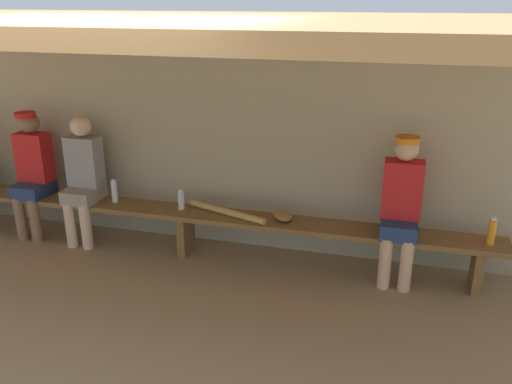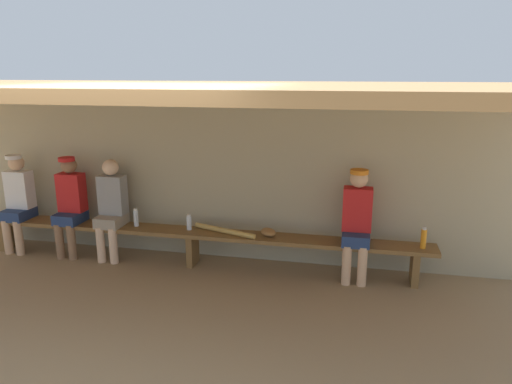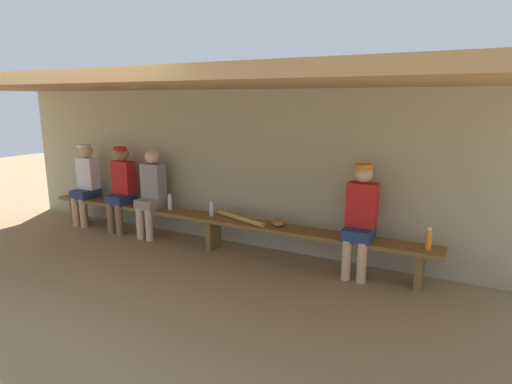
% 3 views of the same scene
% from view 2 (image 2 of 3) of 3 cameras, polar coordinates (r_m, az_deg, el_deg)
% --- Properties ---
extents(ground_plane, '(24.00, 24.00, 0.00)m').
position_cam_2_polar(ground_plane, '(5.01, -13.75, -15.27)').
color(ground_plane, '#937754').
extents(back_wall, '(8.00, 0.20, 2.20)m').
position_cam_2_polar(back_wall, '(6.36, -6.57, 2.10)').
color(back_wall, tan).
rests_on(back_wall, ground).
extents(dugout_roof, '(8.00, 2.80, 0.12)m').
position_cam_2_polar(dugout_roof, '(5.01, -11.79, 11.98)').
color(dugout_roof, '#9E7547').
rests_on(dugout_roof, back_wall).
extents(bench, '(6.00, 0.36, 0.46)m').
position_cam_2_polar(bench, '(6.15, -7.72, -5.29)').
color(bench, brown).
rests_on(bench, ground).
extents(player_rightmost, '(0.34, 0.42, 1.34)m').
position_cam_2_polar(player_rightmost, '(7.28, -26.80, -0.68)').
color(player_rightmost, navy).
rests_on(player_rightmost, ground).
extents(player_in_blue, '(0.34, 0.42, 1.34)m').
position_cam_2_polar(player_in_blue, '(5.70, 12.06, -3.28)').
color(player_in_blue, navy).
rests_on(player_in_blue, ground).
extents(player_middle, '(0.34, 0.42, 1.34)m').
position_cam_2_polar(player_middle, '(6.81, -21.53, -1.08)').
color(player_middle, navy).
rests_on(player_middle, ground).
extents(player_in_red, '(0.34, 0.42, 1.34)m').
position_cam_2_polar(player_in_red, '(6.50, -17.07, -1.56)').
color(player_in_red, gray).
rests_on(player_in_red, ground).
extents(water_bottle_orange, '(0.07, 0.07, 0.21)m').
position_cam_2_polar(water_bottle_orange, '(6.14, -8.08, -3.66)').
color(water_bottle_orange, silver).
rests_on(water_bottle_orange, bench).
extents(water_bottle_clear, '(0.07, 0.07, 0.25)m').
position_cam_2_polar(water_bottle_clear, '(5.78, 19.56, -5.30)').
color(water_bottle_clear, orange).
rests_on(water_bottle_clear, bench).
extents(water_bottle_blue, '(0.06, 0.06, 0.24)m').
position_cam_2_polar(water_bottle_blue, '(6.41, -14.28, -3.02)').
color(water_bottle_blue, silver).
rests_on(water_bottle_blue, bench).
extents(baseball_glove_tan, '(0.28, 0.29, 0.09)m').
position_cam_2_polar(baseball_glove_tan, '(5.88, 1.49, -4.86)').
color(baseball_glove_tan, olive).
rests_on(baseball_glove_tan, bench).
extents(baseball_bat, '(0.87, 0.35, 0.07)m').
position_cam_2_polar(baseball_bat, '(5.98, -3.82, -4.67)').
color(baseball_bat, tan).
rests_on(baseball_bat, bench).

